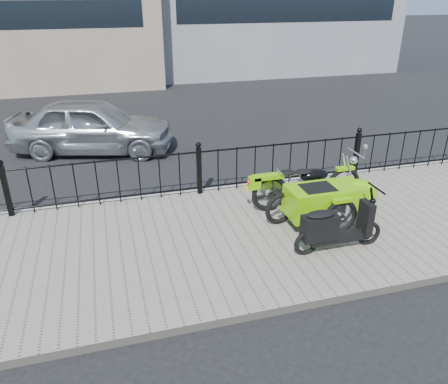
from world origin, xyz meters
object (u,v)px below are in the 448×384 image
object	(u,v)px
sedan_car	(92,126)
spare_tire	(280,208)
motorcycle_sidecar	(330,195)
scooter	(333,228)

from	to	relation	value
sedan_car	spare_tire	bearing A→B (deg)	-133.74
motorcycle_sidecar	sedan_car	xyz separation A→B (m)	(-3.93, 5.21, 0.10)
motorcycle_sidecar	scooter	xyz separation A→B (m)	(-0.43, -0.93, -0.08)
motorcycle_sidecar	scooter	bearing A→B (deg)	-114.82
scooter	spare_tire	distance (m)	1.13
motorcycle_sidecar	spare_tire	world-z (taller)	motorcycle_sidecar
spare_tire	sedan_car	size ratio (longest dim) A/B	0.14
sedan_car	scooter	bearing A→B (deg)	-134.90
spare_tire	sedan_car	xyz separation A→B (m)	(-3.05, 5.11, 0.28)
spare_tire	scooter	bearing A→B (deg)	-66.51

